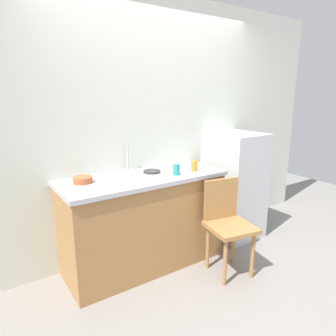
% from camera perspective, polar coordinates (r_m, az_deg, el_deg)
% --- Properties ---
extents(ground_plane, '(8.00, 8.00, 0.00)m').
position_cam_1_polar(ground_plane, '(2.96, 8.13, -20.87)').
color(ground_plane, gray).
extents(back_wall, '(4.80, 0.10, 2.65)m').
position_cam_1_polar(back_wall, '(3.26, -2.98, 7.59)').
color(back_wall, silver).
rests_on(back_wall, ground_plane).
extents(cabinet_base, '(1.55, 0.60, 0.88)m').
position_cam_1_polar(cabinet_base, '(3.04, -4.51, -10.22)').
color(cabinet_base, '#A87542').
rests_on(cabinet_base, ground_plane).
extents(countertop, '(1.59, 0.64, 0.04)m').
position_cam_1_polar(countertop, '(2.88, -4.68, -1.83)').
color(countertop, '#B7B7BC').
rests_on(countertop, cabinet_base).
extents(faucet, '(0.02, 0.02, 0.27)m').
position_cam_1_polar(faucet, '(3.04, -7.62, 2.00)').
color(faucet, '#B7B7BC').
rests_on(faucet, countertop).
extents(refrigerator, '(0.54, 0.61, 1.24)m').
position_cam_1_polar(refrigerator, '(3.69, 12.28, -3.13)').
color(refrigerator, silver).
rests_on(refrigerator, ground_plane).
extents(chair, '(0.47, 0.47, 0.89)m').
position_cam_1_polar(chair, '(2.96, 11.07, -9.93)').
color(chair, '#A87542').
rests_on(chair, ground_plane).
extents(terracotta_bowl, '(0.17, 0.17, 0.05)m').
position_cam_1_polar(terracotta_bowl, '(2.74, -15.76, -2.14)').
color(terracotta_bowl, '#B25B33').
rests_on(terracotta_bowl, countertop).
extents(hotplate, '(0.17, 0.17, 0.02)m').
position_cam_1_polar(hotplate, '(2.99, -3.05, -0.64)').
color(hotplate, '#2D2D2D').
rests_on(hotplate, countertop).
extents(cup_teal, '(0.07, 0.07, 0.10)m').
position_cam_1_polar(cup_teal, '(2.89, 1.58, -0.28)').
color(cup_teal, teal).
rests_on(cup_teal, countertop).
extents(cup_orange, '(0.07, 0.07, 0.11)m').
position_cam_1_polar(cup_orange, '(3.03, 4.92, 0.40)').
color(cup_orange, orange).
rests_on(cup_orange, countertop).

